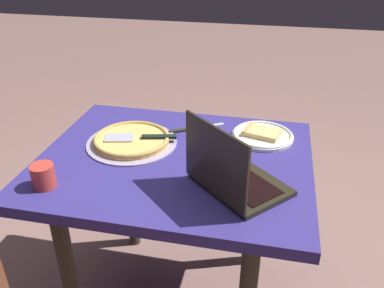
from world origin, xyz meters
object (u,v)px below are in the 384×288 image
Objects in this scene: table_knife at (191,129)px; dining_table at (175,181)px; pizza_plate at (262,135)px; laptop at (232,176)px; pizza_tray at (132,140)px; drink_cup at (43,176)px.

dining_table is at bearing -92.79° from table_knife.
pizza_plate reaches higher than table_knife.
laptop reaches higher than dining_table.
drink_cup is (-0.18, -0.35, 0.03)m from pizza_tray.
laptop is at bearing -35.12° from dining_table.
dining_table is 12.46× the size of drink_cup.
pizza_plate reaches higher than dining_table.
laptop is (0.24, -0.17, 0.16)m from dining_table.
drink_cup is (-0.69, -0.51, 0.03)m from pizza_plate.
table_knife is at bearing 53.02° from drink_cup.
pizza_tray reaches higher than table_knife.
drink_cup is (-0.62, -0.11, -0.01)m from laptop.
laptop is 0.41m from pizza_plate.
laptop is 1.49× the size of pizza_plate.
pizza_tray is at bearing -162.80° from pizza_plate.
table_knife is (0.21, 0.17, -0.01)m from pizza_tray.
dining_table is 0.27m from table_knife.
table_knife is (0.01, 0.24, 0.11)m from dining_table.
pizza_plate is (0.31, 0.23, 0.12)m from dining_table.
laptop is at bearing 10.21° from drink_cup.
pizza_plate is at bearing 36.17° from drink_cup.
laptop is 1.04× the size of pizza_tray.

